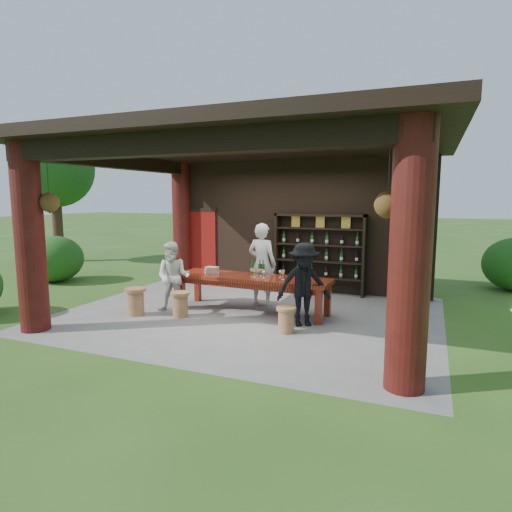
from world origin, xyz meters
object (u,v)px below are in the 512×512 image
at_px(wine_shelf, 319,254).
at_px(stool_near_left, 180,304).
at_px(host, 262,264).
at_px(stool_near_right, 286,319).
at_px(napkin_basket, 212,270).
at_px(tasting_table, 252,282).
at_px(guest_woman, 173,277).
at_px(stool_far_left, 136,301).
at_px(guest_man, 304,285).

height_order(wine_shelf, stool_near_left, wine_shelf).
bearing_deg(stool_near_left, host, 52.54).
height_order(stool_near_right, host, host).
xyz_separation_m(wine_shelf, napkin_basket, (-1.79, -2.24, -0.17)).
height_order(tasting_table, stool_near_right, tasting_table).
bearing_deg(host, napkin_basket, 39.69).
bearing_deg(guest_woman, stool_near_right, -26.84).
xyz_separation_m(wine_shelf, host, (-0.87, -1.62, -0.08)).
bearing_deg(stool_near_right, guest_woman, 170.01).
bearing_deg(napkin_basket, stool_far_left, -135.76).
bearing_deg(stool_far_left, stool_near_left, 14.08).
bearing_deg(napkin_basket, guest_woman, -134.26).
height_order(host, guest_man, host).
bearing_deg(guest_woman, wine_shelf, 33.30).
xyz_separation_m(stool_near_left, stool_near_right, (2.28, -0.16, -0.02)).
xyz_separation_m(tasting_table, stool_near_right, (1.10, -1.07, -0.39)).
bearing_deg(host, stool_near_right, 129.34).
bearing_deg(guest_man, stool_near_left, 159.53).
relative_size(guest_woman, guest_man, 0.94).
bearing_deg(stool_near_left, napkin_basket, 74.63).
xyz_separation_m(tasting_table, napkin_basket, (-0.93, -0.01, 0.19)).
bearing_deg(host, stool_near_left, 58.15).
relative_size(stool_near_right, napkin_basket, 1.78).
distance_m(guest_man, napkin_basket, 2.25).
bearing_deg(guest_woman, stool_near_left, -58.33).
height_order(tasting_table, host, host).
bearing_deg(guest_man, wine_shelf, 69.21).
distance_m(stool_far_left, guest_man, 3.43).
relative_size(stool_near_left, guest_man, 0.32).
height_order(stool_near_right, napkin_basket, napkin_basket).
xyz_separation_m(wine_shelf, stool_near_left, (-2.03, -3.14, -0.73)).
height_order(wine_shelf, stool_near_right, wine_shelf).
bearing_deg(guest_man, host, 109.09).
bearing_deg(guest_woman, tasting_table, 5.02).
xyz_separation_m(stool_near_right, stool_far_left, (-3.18, -0.06, 0.05)).
xyz_separation_m(wine_shelf, guest_man, (0.40, -2.77, -0.22)).
distance_m(host, napkin_basket, 1.11).
bearing_deg(stool_near_right, wine_shelf, 94.23).
bearing_deg(guest_man, tasting_table, 127.93).
distance_m(guest_woman, napkin_basket, 0.84).
bearing_deg(guest_man, stool_far_left, 161.04).
distance_m(wine_shelf, stool_far_left, 4.52).
height_order(guest_woman, napkin_basket, guest_woman).
bearing_deg(wine_shelf, stool_near_left, -122.95).
bearing_deg(host, wine_shelf, -112.68).
height_order(wine_shelf, stool_far_left, wine_shelf).
height_order(stool_near_right, guest_man, guest_man).
distance_m(guest_woman, guest_man, 2.77).
bearing_deg(stool_far_left, guest_man, 10.11).
bearing_deg(host, guest_woman, 44.71).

